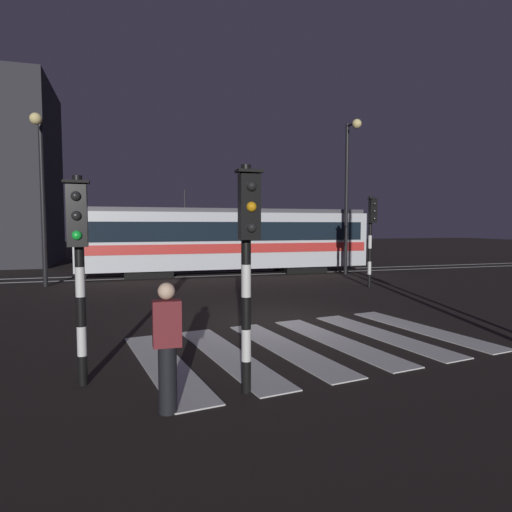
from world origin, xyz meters
name	(u,v)px	position (x,y,z in m)	size (l,w,h in m)	color
ground_plane	(274,321)	(0.00, 0.00, 0.00)	(120.00, 120.00, 0.00)	black
rail_near	(204,276)	(0.00, 10.22, 0.01)	(80.00, 0.12, 0.03)	#59595E
rail_far	(199,273)	(0.00, 11.65, 0.01)	(80.00, 0.12, 0.03)	#59595E
crosswalk_zebra	(311,344)	(0.00, -2.33, 0.01)	(7.33, 5.12, 0.02)	silver
traffic_light_kerb_mid_left	(248,244)	(-1.96, -4.51, 2.17)	(0.36, 0.42, 3.29)	black
traffic_light_corner_far_right	(371,227)	(5.57, 4.57, 2.36)	(0.36, 0.42, 3.58)	black
traffic_light_corner_near_left	(79,249)	(-4.28, -3.49, 2.10)	(0.36, 0.42, 3.18)	black
street_lamp_trackside_left	(41,179)	(-6.67, 8.33, 4.23)	(0.44, 1.21, 6.59)	black
street_lamp_trackside_right	(349,179)	(6.93, 8.86, 4.68)	(0.44, 1.21, 7.41)	black
tram	(228,239)	(1.33, 10.93, 1.74)	(14.36, 2.58, 4.15)	silver
pedestrian_waiting_at_kerb	(167,347)	(-3.13, -4.78, 0.88)	(0.36, 0.24, 1.71)	black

